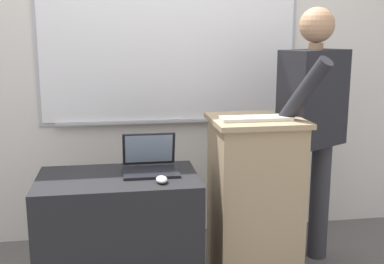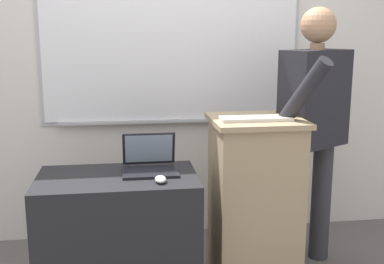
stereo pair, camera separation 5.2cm
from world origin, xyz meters
The scene contains 7 objects.
back_wall centered at (0.00, 1.40, 1.50)m, with size 6.40×0.17×3.00m.
lectern_podium centered at (0.40, 0.54, 0.51)m, with size 0.53×0.51×1.02m.
side_desk centered at (-0.41, 0.42, 0.37)m, with size 0.88×0.54×0.74m.
person_presenter centered at (0.82, 0.70, 0.97)m, with size 0.62×0.71×1.67m.
laptop centered at (-0.23, 0.51, 0.80)m, with size 0.31×0.28×0.21m.
wireless_keyboard centered at (0.38, 0.47, 1.03)m, with size 0.41×0.15×0.02m.
computer_mouse_by_laptop centered at (-0.18, 0.28, 0.76)m, with size 0.06×0.10×0.03m.
Camera 2 is at (-0.36, -2.14, 1.52)m, focal length 45.00 mm.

